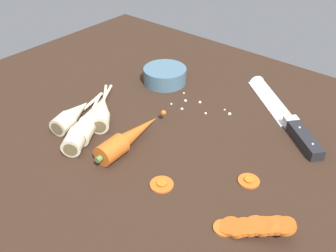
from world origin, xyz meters
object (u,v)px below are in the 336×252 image
(parsnip_mid_left, at_px, (102,111))
(carrot_slice_stray_near, at_px, (162,184))
(carrot_slice_stray_mid, at_px, (249,180))
(carrot_slice_stack, at_px, (253,226))
(whole_carrot, at_px, (128,138))
(parsnip_mid_right, at_px, (73,115))
(parsnip_back, at_px, (81,128))
(parsnip_front, at_px, (91,118))
(chefs_knife, at_px, (279,109))
(prep_bowl, at_px, (165,75))

(parsnip_mid_left, relative_size, carrot_slice_stray_near, 3.58)
(carrot_slice_stray_mid, bearing_deg, carrot_slice_stack, -58.05)
(whole_carrot, height_order, parsnip_mid_right, whole_carrot)
(parsnip_mid_right, xyz_separation_m, parsnip_back, (0.05, -0.02, -0.00))
(parsnip_mid_right, height_order, carrot_slice_stack, parsnip_mid_right)
(parsnip_front, distance_m, parsnip_mid_left, 0.03)
(parsnip_back, height_order, carrot_slice_stray_near, parsnip_back)
(chefs_knife, relative_size, carrot_slice_stray_mid, 7.30)
(whole_carrot, bearing_deg, chefs_knife, 60.63)
(carrot_slice_stray_mid, relative_size, prep_bowl, 0.36)
(chefs_knife, xyz_separation_m, carrot_slice_stray_mid, (0.06, -0.25, -0.00))
(whole_carrot, xyz_separation_m, prep_bowl, (-0.12, 0.25, 0.00))
(parsnip_mid_left, bearing_deg, parsnip_mid_right, -124.46)
(carrot_slice_stack, bearing_deg, parsnip_back, -179.33)
(chefs_knife, height_order, parsnip_front, parsnip_front)
(parsnip_mid_right, bearing_deg, parsnip_front, 23.46)
(whole_carrot, distance_m, parsnip_mid_right, 0.15)
(chefs_knife, height_order, prep_bowl, prep_bowl)
(carrot_slice_stack, bearing_deg, parsnip_front, 175.58)
(whole_carrot, relative_size, parsnip_back, 1.04)
(parsnip_mid_left, relative_size, parsnip_mid_right, 0.89)
(whole_carrot, xyz_separation_m, parsnip_front, (-0.11, -0.00, -0.00))
(parsnip_mid_left, distance_m, parsnip_back, 0.07)
(chefs_knife, distance_m, parsnip_front, 0.42)
(whole_carrot, height_order, carrot_slice_stack, whole_carrot)
(parsnip_mid_left, bearing_deg, carrot_slice_stray_near, -17.64)
(prep_bowl, bearing_deg, chefs_knife, 11.81)
(parsnip_front, xyz_separation_m, parsnip_mid_right, (-0.04, -0.02, 0.00))
(whole_carrot, relative_size, parsnip_mid_right, 1.21)
(parsnip_front, bearing_deg, whole_carrot, 0.18)
(carrot_slice_stack, height_order, carrot_slice_stray_mid, carrot_slice_stack)
(chefs_knife, bearing_deg, carrot_slice_stack, -70.24)
(parsnip_front, height_order, carrot_slice_stray_mid, parsnip_front)
(parsnip_front, height_order, parsnip_mid_left, same)
(carrot_slice_stack, xyz_separation_m, carrot_slice_stray_near, (-0.18, -0.01, -0.01))
(chefs_knife, relative_size, parsnip_mid_left, 1.88)
(parsnip_mid_left, bearing_deg, parsnip_back, -77.04)
(carrot_slice_stray_near, bearing_deg, parsnip_back, 178.51)
(whole_carrot, distance_m, parsnip_back, 0.11)
(parsnip_back, xyz_separation_m, carrot_slice_stray_near, (0.22, -0.01, -0.02))
(carrot_slice_stray_near, relative_size, carrot_slice_stray_mid, 1.08)
(whole_carrot, bearing_deg, carrot_slice_stack, -6.13)
(parsnip_mid_right, relative_size, parsnip_back, 0.87)
(parsnip_mid_left, relative_size, carrot_slice_stray_mid, 3.88)
(chefs_knife, relative_size, parsnip_back, 1.45)
(whole_carrot, bearing_deg, parsnip_back, -159.91)
(parsnip_back, bearing_deg, whole_carrot, 20.09)
(parsnip_front, bearing_deg, parsnip_mid_left, 97.49)
(carrot_slice_stray_near, distance_m, carrot_slice_stray_mid, 0.16)
(parsnip_front, relative_size, parsnip_mid_right, 1.24)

